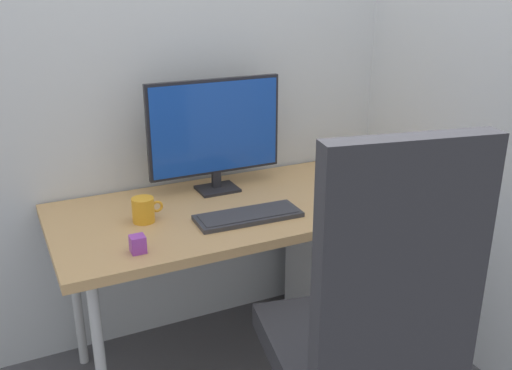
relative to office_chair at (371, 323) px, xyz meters
name	(u,v)px	position (x,y,z in m)	size (l,w,h in m)	color
ground_plane	(254,350)	(0.02, 0.82, -0.65)	(8.00, 8.00, 0.00)	#4C4C51
wall_back	(215,23)	(0.02, 1.21, 0.75)	(3.10, 0.04, 2.80)	silver
wall_side_right	(468,26)	(0.86, 0.61, 0.75)	(0.04, 2.19, 2.80)	silver
desk	(254,213)	(0.02, 0.82, 0.02)	(1.61, 0.70, 0.72)	tan
office_chair	(371,323)	(0.00, 0.00, 0.00)	(0.60, 0.63, 1.24)	black
filing_cabinet	(351,261)	(0.55, 0.86, -0.34)	(0.47, 0.45, 0.63)	silver
monitor	(215,130)	(-0.06, 1.02, 0.34)	(0.58, 0.13, 0.48)	black
keyboard	(248,216)	(-0.07, 0.68, 0.08)	(0.41, 0.17, 0.02)	#333338
mouse	(332,199)	(0.29, 0.66, 0.09)	(0.06, 0.10, 0.04)	gray
pen_holder	(348,163)	(0.56, 0.95, 0.13)	(0.10, 0.10, 0.18)	#9EA0A5
notebook	(369,197)	(0.46, 0.65, 0.08)	(0.11, 0.15, 0.01)	#334C8C
coffee_mug	(143,210)	(-0.43, 0.83, 0.12)	(0.12, 0.08, 0.09)	orange
desk_clamp_accessory	(138,244)	(-0.52, 0.59, 0.10)	(0.05, 0.05, 0.06)	purple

